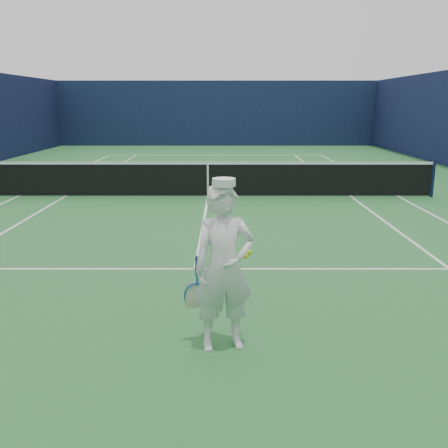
# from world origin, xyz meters

# --- Properties ---
(ground) EXTENTS (80.00, 80.00, 0.00)m
(ground) POSITION_xyz_m (0.00, 0.00, 0.00)
(ground) COLOR #276730
(ground) RESTS_ON ground
(court_markings) EXTENTS (11.03, 23.83, 0.01)m
(court_markings) POSITION_xyz_m (0.00, 0.00, 0.00)
(court_markings) COLOR white
(court_markings) RESTS_ON ground
(windscreen_fence) EXTENTS (20.12, 36.12, 4.00)m
(windscreen_fence) POSITION_xyz_m (0.00, 0.00, 2.00)
(windscreen_fence) COLOR #0E1735
(windscreen_fence) RESTS_ON ground
(tennis_net) EXTENTS (12.88, 0.09, 1.07)m
(tennis_net) POSITION_xyz_m (0.00, 0.00, 0.55)
(tennis_net) COLOR #141E4C
(tennis_net) RESTS_ON ground
(tennis_player) EXTENTS (0.84, 0.57, 1.87)m
(tennis_player) POSITION_xyz_m (0.46, -9.02, 0.91)
(tennis_player) COLOR white
(tennis_player) RESTS_ON ground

